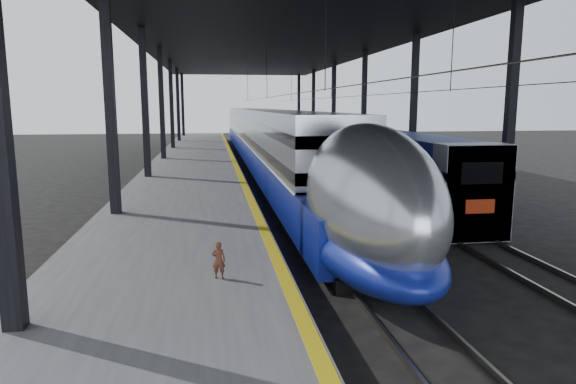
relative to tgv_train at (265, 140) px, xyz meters
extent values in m
plane|color=black|center=(-2.00, -26.92, -2.15)|extent=(160.00, 160.00, 0.00)
cube|color=#4C4C4F|center=(-5.50, -6.92, -1.65)|extent=(6.00, 80.00, 1.00)
cube|color=gold|center=(-2.70, -6.92, -1.14)|extent=(0.30, 80.00, 0.01)
cube|color=slate|center=(-0.72, -6.92, -2.07)|extent=(0.08, 80.00, 0.16)
cube|color=slate|center=(0.72, -6.92, -2.07)|extent=(0.08, 80.00, 0.16)
cube|color=slate|center=(4.28, -6.92, -2.07)|extent=(0.08, 80.00, 0.16)
cube|color=slate|center=(5.72, -6.92, -2.07)|extent=(0.08, 80.00, 0.16)
cube|color=black|center=(-7.80, -21.92, 2.35)|extent=(0.35, 0.35, 9.00)
cube|color=black|center=(7.60, -21.92, 2.35)|extent=(0.35, 0.35, 9.00)
cube|color=black|center=(-7.80, -11.92, 2.35)|extent=(0.35, 0.35, 9.00)
cube|color=black|center=(7.60, -11.92, 2.35)|extent=(0.35, 0.35, 9.00)
cube|color=black|center=(-7.80, -1.92, 2.35)|extent=(0.35, 0.35, 9.00)
cube|color=black|center=(7.60, -1.92, 2.35)|extent=(0.35, 0.35, 9.00)
cube|color=black|center=(-7.80, 8.08, 2.35)|extent=(0.35, 0.35, 9.00)
cube|color=black|center=(7.60, 8.08, 2.35)|extent=(0.35, 0.35, 9.00)
cube|color=black|center=(-7.80, 18.08, 2.35)|extent=(0.35, 0.35, 9.00)
cube|color=black|center=(7.60, 18.08, 2.35)|extent=(0.35, 0.35, 9.00)
cube|color=black|center=(-7.80, 28.08, 2.35)|extent=(0.35, 0.35, 9.00)
cube|color=black|center=(7.60, 28.08, 2.35)|extent=(0.35, 0.35, 9.00)
cube|color=black|center=(-0.10, -6.92, 7.10)|extent=(18.00, 75.00, 0.45)
cylinder|color=slate|center=(0.00, -6.92, 3.35)|extent=(0.03, 74.00, 0.03)
cylinder|color=slate|center=(5.00, -6.92, 3.35)|extent=(0.03, 74.00, 0.03)
cube|color=#A8ABAF|center=(0.00, 4.01, 0.31)|extent=(3.09, 57.00, 4.27)
cube|color=navy|center=(0.00, 2.51, -1.03)|extent=(3.18, 62.00, 1.65)
cube|color=silver|center=(0.00, 4.01, -0.17)|extent=(3.20, 57.00, 0.11)
cube|color=black|center=(0.00, 4.01, 1.53)|extent=(3.14, 57.00, 0.45)
cube|color=black|center=(0.00, 4.01, 0.31)|extent=(3.14, 57.00, 0.45)
ellipsoid|color=#A8ABAF|center=(0.00, -27.49, 0.15)|extent=(3.09, 8.40, 4.27)
ellipsoid|color=navy|center=(0.00, -27.49, -1.08)|extent=(3.18, 8.40, 1.81)
ellipsoid|color=black|center=(0.00, -30.09, 1.00)|extent=(1.60, 2.20, 0.96)
cube|color=black|center=(0.00, -27.49, -1.95)|extent=(2.35, 2.60, 0.40)
cube|color=black|center=(0.00, -5.49, -1.95)|extent=(2.35, 2.60, 0.40)
cube|color=navy|center=(5.00, -15.64, -0.33)|extent=(2.54, 18.00, 3.44)
cube|color=#909498|center=(5.00, -24.04, -0.33)|extent=(2.58, 1.20, 3.49)
cube|color=black|center=(5.00, -24.66, 0.44)|extent=(1.54, 0.06, 0.77)
cube|color=#A3270C|center=(5.00, -24.66, -0.74)|extent=(1.09, 0.06, 0.50)
cube|color=#909498|center=(5.00, 3.36, -0.33)|extent=(2.54, 18.00, 3.44)
cube|color=#909498|center=(5.00, 22.36, -0.33)|extent=(2.54, 18.00, 3.44)
cube|color=black|center=(5.00, -21.64, -1.97)|extent=(1.99, 2.40, 0.36)
cube|color=black|center=(5.00, 0.36, -1.97)|extent=(1.99, 2.40, 0.36)
imported|color=#492618|center=(-4.19, -29.78, -0.72)|extent=(0.35, 0.26, 0.86)
camera|label=1|loc=(-4.30, -41.12, 2.75)|focal=32.00mm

